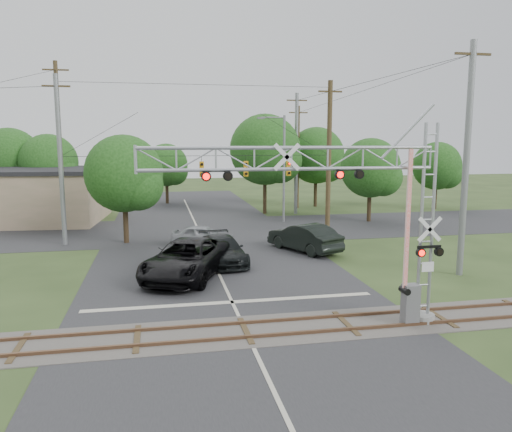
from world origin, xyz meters
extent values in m
plane|color=#2D3E1D|center=(0.00, 0.00, 0.00)|extent=(160.00, 160.00, 0.00)
cube|color=#2B2B2E|center=(0.00, 10.00, 0.01)|extent=(14.00, 90.00, 0.02)
cube|color=#2B2B2E|center=(0.00, 24.00, 0.01)|extent=(90.00, 12.00, 0.02)
cube|color=#4A4540|center=(0.00, 2.00, 0.02)|extent=(90.00, 3.20, 0.05)
cube|color=brown|center=(0.00, 1.28, 0.09)|extent=(90.00, 0.12, 0.14)
cube|color=brown|center=(0.00, 2.72, 0.09)|extent=(90.00, 0.12, 0.14)
cylinder|color=gray|center=(7.08, 1.70, 0.16)|extent=(0.98, 0.98, 0.33)
cube|color=silver|center=(7.03, 1.37, 2.34)|extent=(0.49, 0.03, 0.38)
cube|color=slate|center=(6.43, 1.48, 0.81)|extent=(0.60, 0.49, 1.63)
cube|color=red|center=(6.16, 1.48, 4.13)|extent=(0.15, 0.10, 5.43)
cylinder|color=gray|center=(-9.50, 20.00, 5.75)|extent=(0.32, 0.32, 11.50)
cylinder|color=#3D2F1C|center=(9.50, 20.00, 5.75)|extent=(0.36, 0.36, 11.50)
cylinder|color=black|center=(0.00, 20.00, 6.07)|extent=(19.00, 0.03, 0.03)
cube|color=orange|center=(-6.40, 20.00, 5.12)|extent=(0.30, 0.30, 1.10)
cube|color=orange|center=(-3.20, 20.00, 5.12)|extent=(0.30, 0.30, 1.10)
cube|color=orange|center=(0.00, 20.00, 5.12)|extent=(0.30, 0.30, 1.10)
cube|color=orange|center=(3.20, 20.00, 5.12)|extent=(0.30, 0.30, 1.10)
cube|color=orange|center=(6.40, 20.00, 5.12)|extent=(0.30, 0.30, 1.10)
imported|color=black|center=(-1.73, 10.07, 0.99)|extent=(5.79, 7.81, 1.97)
imported|color=black|center=(0.52, 12.80, 0.79)|extent=(2.74, 5.63, 1.58)
imported|color=gray|center=(-0.17, 17.74, 0.73)|extent=(4.60, 2.94, 1.46)
imported|color=black|center=(6.16, 14.97, 0.91)|extent=(4.06, 5.81, 1.82)
cylinder|color=gray|center=(7.75, 26.63, 4.65)|extent=(0.21, 0.21, 9.30)
cylinder|color=gray|center=(6.72, 26.63, 9.09)|extent=(2.07, 0.12, 0.12)
cube|color=slate|center=(5.69, 26.63, 9.04)|extent=(0.62, 0.26, 0.16)
cylinder|color=#3D2F1C|center=(-10.73, 27.08, 6.68)|extent=(0.34, 0.34, 13.35)
cube|color=#3D2F1C|center=(-10.73, 27.08, 12.65)|extent=(2.00, 0.12, 0.12)
cylinder|color=gray|center=(10.16, 31.28, 5.82)|extent=(0.34, 0.34, 11.63)
cube|color=#3D2F1C|center=(10.16, 31.28, 10.93)|extent=(2.00, 0.12, 0.12)
cylinder|color=gray|center=(12.70, 7.77, 6.09)|extent=(0.34, 0.34, 12.17)
cube|color=#3D2F1C|center=(12.70, 7.77, 11.47)|extent=(2.00, 0.12, 0.12)
cylinder|color=#3D2F1C|center=(11.48, 35.35, 5.36)|extent=(0.34, 0.34, 10.72)
cube|color=#3D2F1C|center=(11.48, 35.35, 10.02)|extent=(2.00, 0.12, 0.12)
cylinder|color=#342717|center=(-17.39, 37.73, 1.93)|extent=(0.36, 0.36, 3.85)
sphere|color=#194012|center=(-17.39, 37.73, 5.43)|extent=(5.96, 5.96, 5.96)
cylinder|color=#342717|center=(-13.43, 35.94, 1.79)|extent=(0.36, 0.36, 3.57)
sphere|color=#194012|center=(-13.43, 35.94, 5.03)|extent=(5.52, 5.52, 5.52)
cylinder|color=#342717|center=(-5.38, 19.92, 1.74)|extent=(0.36, 0.36, 3.47)
sphere|color=#194012|center=(-5.38, 19.92, 4.89)|extent=(5.36, 5.36, 5.36)
cylinder|color=#342717|center=(-2.09, 41.93, 1.56)|extent=(0.36, 0.36, 3.12)
sphere|color=#194012|center=(-2.09, 41.93, 4.40)|extent=(4.83, 4.83, 4.83)
cylinder|color=#342717|center=(7.20, 31.96, 2.23)|extent=(0.36, 0.36, 4.45)
sphere|color=#194012|center=(7.20, 31.96, 6.27)|extent=(6.88, 6.88, 6.88)
cylinder|color=#342717|center=(13.74, 36.13, 1.97)|extent=(0.36, 0.36, 3.94)
sphere|color=#194012|center=(13.74, 36.13, 5.55)|extent=(6.09, 6.09, 6.09)
cylinder|color=#342717|center=(15.27, 25.41, 1.69)|extent=(0.36, 0.36, 3.38)
sphere|color=#194012|center=(15.27, 25.41, 4.76)|extent=(5.23, 5.23, 5.23)
cylinder|color=#342717|center=(25.43, 31.68, 1.61)|extent=(0.36, 0.36, 3.22)
sphere|color=#194012|center=(25.43, 31.68, 4.53)|extent=(4.97, 4.97, 4.97)
camera|label=1|loc=(-3.10, -15.68, 7.16)|focal=35.00mm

